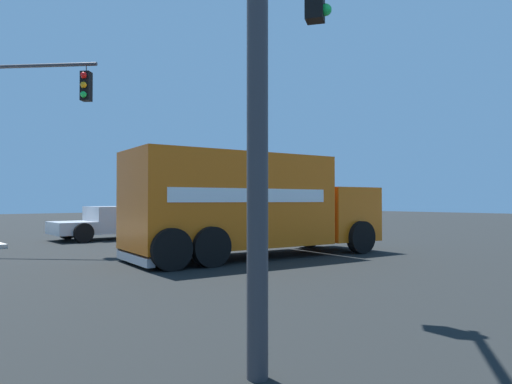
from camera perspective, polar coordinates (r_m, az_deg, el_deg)
The scene contains 5 objects.
ground_plane at distance 15.18m, azimuth 4.46°, elevation -7.24°, with size 100.00×100.00×0.00m, color black.
delivery_truck at distance 13.37m, azimuth -0.62°, elevation -1.55°, with size 3.73×8.06×2.94m.
traffic_light_primary at distance 5.89m, azimuth 3.76°, elevation 22.36°, with size 2.22×3.38×6.09m.
traffic_light_secondary at distance 17.30m, azimuth -28.38°, elevation 7.61°, with size 3.34×3.13×6.18m.
pickup_silver at distance 20.50m, azimuth -17.15°, elevation -3.55°, with size 2.40×5.27×1.38m.
Camera 1 is at (-10.50, 10.83, 1.64)m, focal length 32.16 mm.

